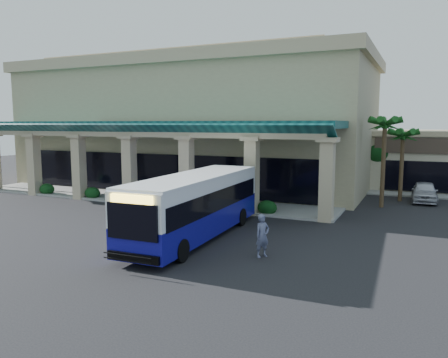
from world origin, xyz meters
The scene contains 9 objects.
ground centered at (0.00, 0.00, 0.00)m, with size 110.00×110.00×0.00m, color black.
main_building centered at (-8.00, 16.00, 5.67)m, with size 30.80×14.80×11.35m, color tan, non-canonical shape.
arcade centered at (-8.00, 6.80, 2.85)m, with size 30.00×6.20×5.70m, color #09393A, non-canonical shape.
palm_0 centered at (8.50, 11.00, 3.30)m, with size 2.40×2.40×6.60m, color #124413, non-canonical shape.
palm_1 centered at (9.50, 14.00, 2.90)m, with size 2.40×2.40×5.80m, color #124413, non-canonical shape.
broadleaf_tree centered at (7.50, 19.00, 2.41)m, with size 2.60×2.60×4.81m, color black, non-canonical shape.
transit_bus centered at (0.98, -1.00, 1.54)m, with size 2.56×11.00×3.07m, color #13118C, non-canonical shape.
pedestrian centered at (4.95, -2.56, 0.90)m, with size 0.66×0.43×1.80m, color slate.
car_silver centered at (11.08, 14.44, 0.71)m, with size 1.68×4.19×1.43m, color #B9BBC5.
Camera 1 is at (10.81, -19.25, 5.51)m, focal length 35.00 mm.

